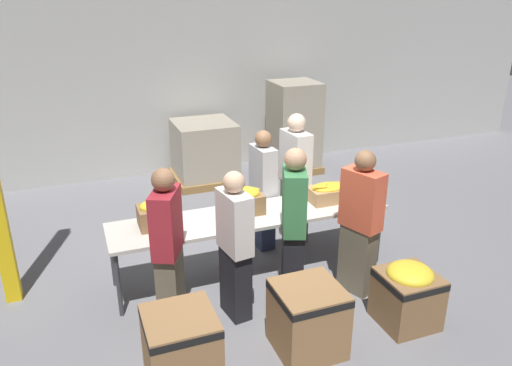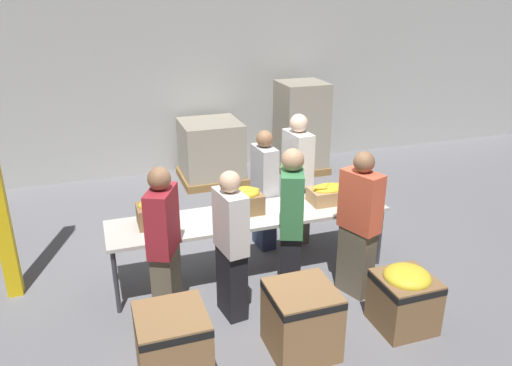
% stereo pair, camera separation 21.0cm
% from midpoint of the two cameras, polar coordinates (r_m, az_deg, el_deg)
% --- Properties ---
extents(ground_plane, '(30.00, 30.00, 0.00)m').
position_cam_midpoint_polar(ground_plane, '(6.28, -1.52, -10.18)').
color(ground_plane, slate).
extents(wall_back, '(16.00, 0.08, 4.00)m').
position_cam_midpoint_polar(wall_back, '(9.32, -10.10, 13.13)').
color(wall_back, '#B7B7B2').
rests_on(wall_back, ground_plane).
extents(sorting_table, '(3.33, 0.75, 0.79)m').
position_cam_midpoint_polar(sorting_table, '(5.92, -1.59, -4.01)').
color(sorting_table, beige).
rests_on(sorting_table, ground_plane).
extents(banana_box_0, '(0.40, 0.34, 0.32)m').
position_cam_midpoint_polar(banana_box_0, '(5.68, -12.37, -3.39)').
color(banana_box_0, olive).
rests_on(banana_box_0, sorting_table).
extents(banana_box_1, '(0.39, 0.32, 0.32)m').
position_cam_midpoint_polar(banana_box_1, '(5.89, -2.15, -1.95)').
color(banana_box_1, olive).
rests_on(banana_box_1, sorting_table).
extents(banana_box_2, '(0.49, 0.33, 0.25)m').
position_cam_midpoint_polar(banana_box_2, '(6.26, 7.26, -1.06)').
color(banana_box_2, tan).
rests_on(banana_box_2, sorting_table).
extents(volunteer_0, '(0.40, 0.51, 1.70)m').
position_cam_midpoint_polar(volunteer_0, '(5.14, -11.18, -7.41)').
color(volunteer_0, '#6B604C').
rests_on(volunteer_0, ground_plane).
extents(volunteer_1, '(0.28, 0.47, 1.64)m').
position_cam_midpoint_polar(volunteer_1, '(5.16, -3.59, -7.31)').
color(volunteer_1, black).
rests_on(volunteer_1, ground_plane).
extents(volunteer_2, '(0.25, 0.45, 1.62)m').
position_cam_midpoint_polar(volunteer_2, '(6.55, -0.11, -0.87)').
color(volunteer_2, '#2D3856').
rests_on(volunteer_2, ground_plane).
extents(volunteer_3, '(0.37, 0.51, 1.70)m').
position_cam_midpoint_polar(volunteer_3, '(5.65, 10.77, -4.63)').
color(volunteer_3, '#6B604C').
rests_on(volunteer_3, ground_plane).
extents(volunteer_4, '(0.28, 0.50, 1.79)m').
position_cam_midpoint_polar(volunteer_4, '(6.72, 3.58, 0.45)').
color(volunteer_4, '#6B604C').
rests_on(volunteer_4, ground_plane).
extents(volunteer_5, '(0.39, 0.53, 1.77)m').
position_cam_midpoint_polar(volunteer_5, '(5.42, 3.18, -5.02)').
color(volunteer_5, black).
rests_on(volunteer_5, ground_plane).
extents(donation_bin_0, '(0.61, 0.61, 0.69)m').
position_cam_midpoint_polar(donation_bin_0, '(4.63, -9.90, -17.97)').
color(donation_bin_0, olive).
rests_on(donation_bin_0, ground_plane).
extents(donation_bin_1, '(0.62, 0.62, 0.68)m').
position_cam_midpoint_polar(donation_bin_1, '(4.93, 4.68, -14.97)').
color(donation_bin_1, olive).
rests_on(donation_bin_1, ground_plane).
extents(donation_bin_2, '(0.56, 0.56, 0.68)m').
position_cam_midpoint_polar(donation_bin_2, '(5.45, 15.87, -11.96)').
color(donation_bin_2, olive).
rests_on(donation_bin_2, ground_plane).
extents(pallet_stack_0, '(0.90, 0.90, 1.70)m').
position_cam_midpoint_polar(pallet_stack_0, '(9.45, 3.73, 6.33)').
color(pallet_stack_0, olive).
rests_on(pallet_stack_0, ground_plane).
extents(pallet_stack_1, '(1.13, 1.13, 1.09)m').
position_cam_midpoint_polar(pallet_stack_1, '(9.02, -6.56, 3.49)').
color(pallet_stack_1, olive).
rests_on(pallet_stack_1, ground_plane).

